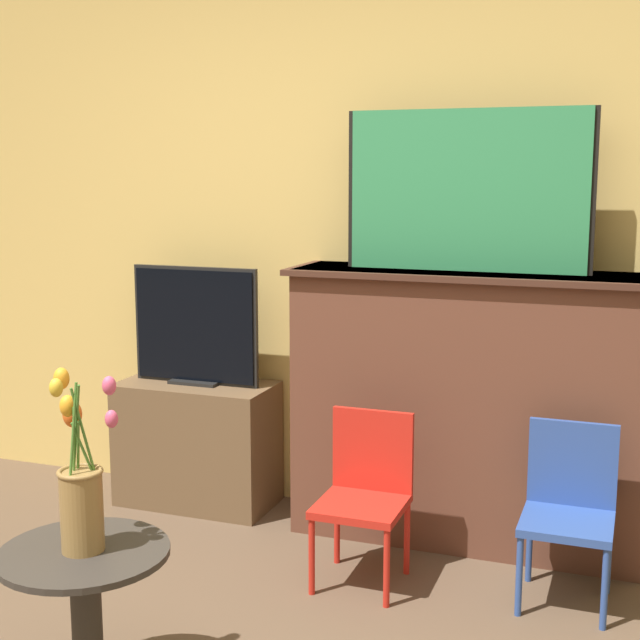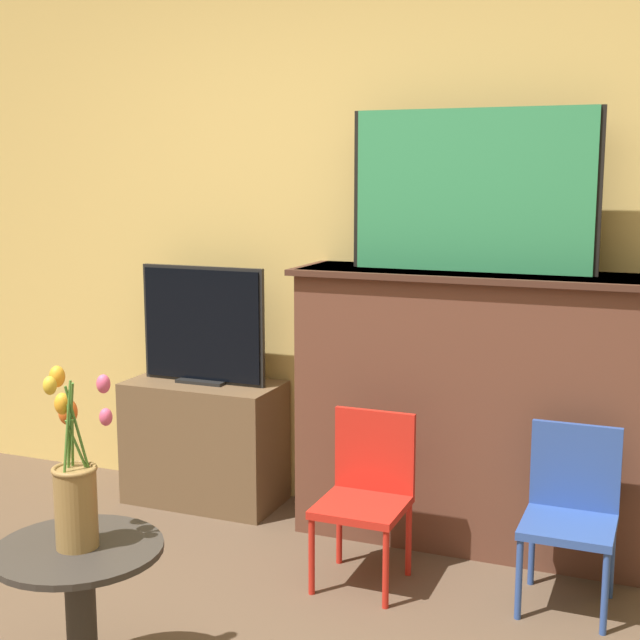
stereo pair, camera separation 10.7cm
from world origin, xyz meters
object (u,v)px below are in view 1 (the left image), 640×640
at_px(painting, 467,191).
at_px(chair_red, 366,488).
at_px(tv_monitor, 195,327).
at_px(chair_blue, 569,503).
at_px(vase_tulips, 81,490).

bearing_deg(painting, chair_red, -117.38).
height_order(tv_monitor, chair_red, tv_monitor).
relative_size(tv_monitor, chair_blue, 0.96).
distance_m(painting, tv_monitor, 1.41).
distance_m(painting, chair_red, 1.26).
height_order(chair_blue, vase_tulips, vase_tulips).
distance_m(chair_red, vase_tulips, 1.23).
bearing_deg(vase_tulips, chair_blue, 42.11).
relative_size(painting, chair_blue, 1.55).
height_order(tv_monitor, chair_blue, tv_monitor).
height_order(painting, vase_tulips, painting).
bearing_deg(chair_blue, vase_tulips, -137.89).
height_order(painting, tv_monitor, painting).
bearing_deg(chair_red, vase_tulips, -116.81).
bearing_deg(tv_monitor, painting, 0.60).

